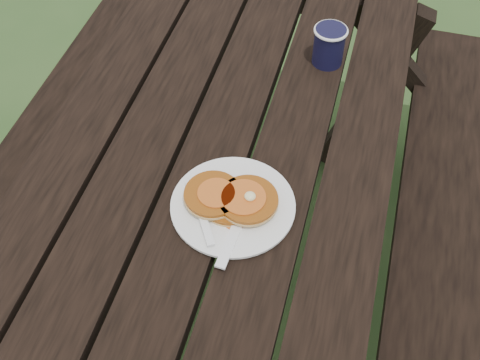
% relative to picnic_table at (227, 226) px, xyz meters
% --- Properties ---
extents(ground, '(60.00, 60.00, 0.00)m').
position_rel_picnic_table_xyz_m(ground, '(0.00, 0.00, -0.37)').
color(ground, '#28441D').
rests_on(ground, ground).
extents(picnic_table, '(1.36, 1.80, 0.75)m').
position_rel_picnic_table_xyz_m(picnic_table, '(0.00, 0.00, 0.00)').
color(picnic_table, black).
rests_on(picnic_table, ground).
extents(plate, '(0.28, 0.28, 0.01)m').
position_rel_picnic_table_xyz_m(plate, '(0.08, -0.21, 0.39)').
color(plate, white).
rests_on(plate, picnic_table).
extents(pancake_stack, '(0.18, 0.12, 0.04)m').
position_rel_picnic_table_xyz_m(pancake_stack, '(0.07, -0.20, 0.41)').
color(pancake_stack, '#994D11').
rests_on(pancake_stack, plate).
extents(knife, '(0.03, 0.18, 0.00)m').
position_rel_picnic_table_xyz_m(knife, '(0.10, -0.26, 0.39)').
color(knife, white).
rests_on(knife, plate).
extents(fork, '(0.11, 0.15, 0.01)m').
position_rel_picnic_table_xyz_m(fork, '(0.04, -0.27, 0.40)').
color(fork, white).
rests_on(fork, plate).
extents(coffee_cup, '(0.08, 0.08, 0.10)m').
position_rel_picnic_table_xyz_m(coffee_cup, '(0.18, 0.28, 0.44)').
color(coffee_cup, black).
rests_on(coffee_cup, picnic_table).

